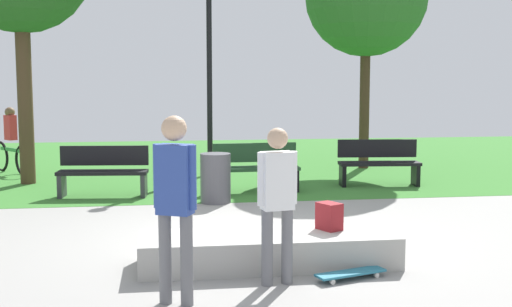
# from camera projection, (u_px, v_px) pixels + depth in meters

# --- Properties ---
(ground_plane) EXTENTS (28.00, 28.00, 0.00)m
(ground_plane) POSITION_uv_depth(u_px,v_px,m) (246.00, 237.00, 8.99)
(ground_plane) COLOR gray
(grass_lawn) EXTENTS (26.60, 11.51, 0.01)m
(grass_lawn) POSITION_uv_depth(u_px,v_px,m) (206.00, 161.00, 17.10)
(grass_lawn) COLOR #387A2D
(grass_lawn) RESTS_ON ground_plane
(concrete_ledge) EXTENTS (2.94, 0.92, 0.37)m
(concrete_ledge) POSITION_uv_depth(u_px,v_px,m) (268.00, 250.00, 7.63)
(concrete_ledge) COLOR #A8A59E
(concrete_ledge) RESTS_ON ground_plane
(backpack_on_ledge) EXTENTS (0.31, 0.34, 0.32)m
(backpack_on_ledge) POSITION_uv_depth(u_px,v_px,m) (329.00, 216.00, 7.80)
(backpack_on_ledge) COLOR maroon
(backpack_on_ledge) RESTS_ON concrete_ledge
(skater_performing_trick) EXTENTS (0.42, 0.25, 1.64)m
(skater_performing_trick) POSITION_uv_depth(u_px,v_px,m) (277.00, 194.00, 6.84)
(skater_performing_trick) COLOR slate
(skater_performing_trick) RESTS_ON ground_plane
(skater_watching) EXTENTS (0.40, 0.32, 1.80)m
(skater_watching) POSITION_uv_depth(u_px,v_px,m) (175.00, 194.00, 6.21)
(skater_watching) COLOR slate
(skater_watching) RESTS_ON ground_plane
(skateboard_by_ledge) EXTENTS (0.82, 0.44, 0.08)m
(skateboard_by_ledge) POSITION_uv_depth(u_px,v_px,m) (351.00, 273.00, 7.12)
(skateboard_by_ledge) COLOR teal
(skateboard_by_ledge) RESTS_ON ground_plane
(park_bench_far_left) EXTENTS (1.61, 0.51, 0.91)m
(park_bench_far_left) POSITION_uv_depth(u_px,v_px,m) (256.00, 166.00, 12.54)
(park_bench_far_left) COLOR #1E4223
(park_bench_far_left) RESTS_ON ground_plane
(park_bench_near_path) EXTENTS (1.64, 0.61, 0.91)m
(park_bench_near_path) POSITION_uv_depth(u_px,v_px,m) (379.00, 162.00, 13.27)
(park_bench_near_path) COLOR black
(park_bench_near_path) RESTS_ON ground_plane
(park_bench_center_lawn) EXTENTS (1.64, 0.63, 0.91)m
(park_bench_center_lawn) POSITION_uv_depth(u_px,v_px,m) (103.00, 170.00, 12.04)
(park_bench_center_lawn) COLOR black
(park_bench_center_lawn) RESTS_ON ground_plane
(lamp_post) EXTENTS (0.28, 0.28, 4.45)m
(lamp_post) POSITION_uv_depth(u_px,v_px,m) (209.00, 53.00, 14.58)
(lamp_post) COLOR black
(lamp_post) RESTS_ON ground_plane
(trash_bin) EXTENTS (0.52, 0.52, 0.85)m
(trash_bin) POSITION_uv_depth(u_px,v_px,m) (216.00, 178.00, 11.44)
(trash_bin) COLOR #4C4C51
(trash_bin) RESTS_ON ground_plane
(cyclist_on_bicycle) EXTENTS (1.18, 1.46, 1.52)m
(cyclist_on_bicycle) POSITION_uv_depth(u_px,v_px,m) (11.00, 145.00, 15.00)
(cyclist_on_bicycle) COLOR black
(cyclist_on_bicycle) RESTS_ON ground_plane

